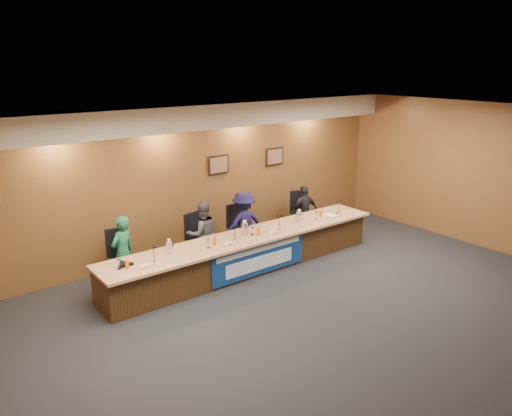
# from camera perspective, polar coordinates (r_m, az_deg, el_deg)

# --- Properties ---
(floor) EXTENTS (10.00, 10.00, 0.00)m
(floor) POSITION_cam_1_polar(r_m,az_deg,el_deg) (8.49, 8.91, -12.17)
(floor) COLOR black
(floor) RESTS_ON ground
(ceiling) EXTENTS (10.00, 8.00, 0.04)m
(ceiling) POSITION_cam_1_polar(r_m,az_deg,el_deg) (7.51, 10.01, 9.79)
(ceiling) COLOR silver
(ceiling) RESTS_ON wall_back
(wall_back) EXTENTS (10.00, 0.04, 3.20)m
(wall_back) POSITION_cam_1_polar(r_m,az_deg,el_deg) (10.86, -6.15, 3.41)
(wall_back) COLOR brown
(wall_back) RESTS_ON floor
(wall_right) EXTENTS (0.04, 8.00, 3.20)m
(wall_right) POSITION_cam_1_polar(r_m,az_deg,el_deg) (11.91, 26.15, 2.97)
(wall_right) COLOR brown
(wall_right) RESTS_ON floor
(soffit) EXTENTS (10.00, 0.50, 0.50)m
(soffit) POSITION_cam_1_polar(r_m,az_deg,el_deg) (10.42, -5.64, 10.41)
(soffit) COLOR beige
(soffit) RESTS_ON wall_back
(dais_body) EXTENTS (6.00, 0.80, 0.70)m
(dais_body) POSITION_cam_1_polar(r_m,az_deg,el_deg) (9.97, -1.05, -5.26)
(dais_body) COLOR #3D2510
(dais_body) RESTS_ON floor
(dais_top) EXTENTS (6.10, 0.95, 0.05)m
(dais_top) POSITION_cam_1_polar(r_m,az_deg,el_deg) (9.79, -0.89, -3.31)
(dais_top) COLOR tan
(dais_top) RESTS_ON dais_body
(banner) EXTENTS (2.20, 0.02, 0.65)m
(banner) POSITION_cam_1_polar(r_m,az_deg,el_deg) (9.65, 0.43, -5.82)
(banner) COLOR navy
(banner) RESTS_ON dais_body
(banner_text_upper) EXTENTS (2.00, 0.01, 0.10)m
(banner_text_upper) POSITION_cam_1_polar(r_m,az_deg,el_deg) (9.56, 0.48, -4.73)
(banner_text_upper) COLOR silver
(banner_text_upper) RESTS_ON banner
(banner_text_lower) EXTENTS (1.60, 0.01, 0.28)m
(banner_text_lower) POSITION_cam_1_polar(r_m,az_deg,el_deg) (9.67, 0.47, -6.28)
(banner_text_lower) COLOR silver
(banner_text_lower) RESTS_ON banner
(wall_photo_left) EXTENTS (0.52, 0.04, 0.42)m
(wall_photo_left) POSITION_cam_1_polar(r_m,az_deg,el_deg) (10.99, -4.33, 4.95)
(wall_photo_left) COLOR black
(wall_photo_left) RESTS_ON wall_back
(wall_photo_right) EXTENTS (0.52, 0.04, 0.42)m
(wall_photo_right) POSITION_cam_1_polar(r_m,az_deg,el_deg) (11.93, 2.12, 5.91)
(wall_photo_right) COLOR black
(wall_photo_right) RESTS_ON wall_back
(panelist_a) EXTENTS (0.60, 0.50, 1.39)m
(panelist_a) POSITION_cam_1_polar(r_m,az_deg,el_deg) (9.40, -14.96, -4.95)
(panelist_a) COLOR #185E3B
(panelist_a) RESTS_ON floor
(panelist_b) EXTENTS (0.76, 0.64, 1.38)m
(panelist_b) POSITION_cam_1_polar(r_m,az_deg,el_deg) (10.12, -6.10, -2.95)
(panelist_b) COLOR #49484D
(panelist_b) RESTS_ON floor
(panelist_c) EXTENTS (0.95, 0.61, 1.40)m
(panelist_c) POSITION_cam_1_polar(r_m,az_deg,el_deg) (10.65, -1.42, -1.79)
(panelist_c) COLOR #131038
(panelist_c) RESTS_ON floor
(panelist_d) EXTENTS (0.78, 0.40, 1.27)m
(panelist_d) POSITION_cam_1_polar(r_m,az_deg,el_deg) (11.75, 5.53, -0.43)
(panelist_d) COLOR black
(panelist_d) RESTS_ON floor
(office_chair_a) EXTENTS (0.54, 0.54, 0.08)m
(office_chair_a) POSITION_cam_1_polar(r_m,az_deg,el_deg) (9.57, -15.10, -5.97)
(office_chair_a) COLOR black
(office_chair_a) RESTS_ON floor
(office_chair_b) EXTENTS (0.58, 0.58, 0.08)m
(office_chair_b) POSITION_cam_1_polar(r_m,az_deg,el_deg) (10.27, -6.36, -3.90)
(office_chair_b) COLOR black
(office_chair_b) RESTS_ON floor
(office_chair_c) EXTENTS (0.52, 0.52, 0.08)m
(office_chair_c) POSITION_cam_1_polar(r_m,az_deg,el_deg) (10.80, -1.72, -2.76)
(office_chair_c) COLOR black
(office_chair_c) RESTS_ON floor
(office_chair_d) EXTENTS (0.63, 0.63, 0.08)m
(office_chair_d) POSITION_cam_1_polar(r_m,az_deg,el_deg) (11.87, 5.18, -1.02)
(office_chair_d) COLOR black
(office_chair_d) RESTS_ON floor
(nameplate_a) EXTENTS (0.24, 0.08, 0.10)m
(nameplate_a) POSITION_cam_1_polar(r_m,az_deg,el_deg) (8.48, -12.14, -6.44)
(nameplate_a) COLOR white
(nameplate_a) RESTS_ON dais_top
(microphone_a) EXTENTS (0.07, 0.07, 0.02)m
(microphone_a) POSITION_cam_1_polar(r_m,az_deg,el_deg) (8.66, -11.67, -6.16)
(microphone_a) COLOR black
(microphone_a) RESTS_ON dais_top
(juice_glass_a) EXTENTS (0.06, 0.06, 0.15)m
(juice_glass_a) POSITION_cam_1_polar(r_m,az_deg,el_deg) (8.52, -14.53, -6.27)
(juice_glass_a) COLOR #DF6300
(juice_glass_a) RESTS_ON dais_top
(water_glass_a) EXTENTS (0.08, 0.08, 0.18)m
(water_glass_a) POSITION_cam_1_polar(r_m,az_deg,el_deg) (8.52, -15.38, -6.23)
(water_glass_a) COLOR silver
(water_glass_a) RESTS_ON dais_top
(nameplate_b) EXTENTS (0.24, 0.08, 0.10)m
(nameplate_b) POSITION_cam_1_polar(r_m,az_deg,el_deg) (9.27, -2.68, -4.03)
(nameplate_b) COLOR white
(nameplate_b) RESTS_ON dais_top
(microphone_b) EXTENTS (0.07, 0.07, 0.02)m
(microphone_b) POSITION_cam_1_polar(r_m,az_deg,el_deg) (9.49, -2.60, -3.76)
(microphone_b) COLOR black
(microphone_b) RESTS_ON dais_top
(juice_glass_b) EXTENTS (0.06, 0.06, 0.15)m
(juice_glass_b) POSITION_cam_1_polar(r_m,az_deg,el_deg) (9.31, -4.77, -3.78)
(juice_glass_b) COLOR #DF6300
(juice_glass_b) RESTS_ON dais_top
(water_glass_b) EXTENTS (0.08, 0.08, 0.18)m
(water_glass_b) POSITION_cam_1_polar(r_m,az_deg,el_deg) (9.17, -5.47, -4.03)
(water_glass_b) COLOR silver
(water_glass_b) RESTS_ON dais_top
(nameplate_c) EXTENTS (0.24, 0.08, 0.10)m
(nameplate_c) POSITION_cam_1_polar(r_m,az_deg,el_deg) (9.84, 2.33, -2.78)
(nameplate_c) COLOR white
(nameplate_c) RESTS_ON dais_top
(microphone_c) EXTENTS (0.07, 0.07, 0.02)m
(microphone_c) POSITION_cam_1_polar(r_m,az_deg,el_deg) (10.10, 2.50, -2.49)
(microphone_c) COLOR black
(microphone_c) RESTS_ON dais_top
(juice_glass_c) EXTENTS (0.06, 0.06, 0.15)m
(juice_glass_c) POSITION_cam_1_polar(r_m,az_deg,el_deg) (9.81, 0.26, -2.64)
(juice_glass_c) COLOR #DF6300
(juice_glass_c) RESTS_ON dais_top
(water_glass_c) EXTENTS (0.08, 0.08, 0.18)m
(water_glass_c) POSITION_cam_1_polar(r_m,az_deg,el_deg) (9.78, -0.43, -2.62)
(water_glass_c) COLOR silver
(water_glass_c) RESTS_ON dais_top
(nameplate_d) EXTENTS (0.24, 0.08, 0.10)m
(nameplate_d) POSITION_cam_1_polar(r_m,az_deg,el_deg) (10.99, 9.32, -0.90)
(nameplate_d) COLOR white
(nameplate_d) RESTS_ON dais_top
(microphone_d) EXTENTS (0.07, 0.07, 0.02)m
(microphone_d) POSITION_cam_1_polar(r_m,az_deg,el_deg) (11.27, 9.23, -0.64)
(microphone_d) COLOR black
(microphone_d) RESTS_ON dais_top
(juice_glass_d) EXTENTS (0.06, 0.06, 0.15)m
(juice_glass_d) POSITION_cam_1_polar(r_m,az_deg,el_deg) (10.99, 7.41, -0.67)
(juice_glass_d) COLOR #DF6300
(juice_glass_d) RESTS_ON dais_top
(water_glass_d) EXTENTS (0.08, 0.08, 0.18)m
(water_glass_d) POSITION_cam_1_polar(r_m,az_deg,el_deg) (10.83, 6.93, -0.82)
(water_glass_d) COLOR silver
(water_glass_d) RESTS_ON dais_top
(carafe_left) EXTENTS (0.11, 0.11, 0.23)m
(carafe_left) POSITION_cam_1_polar(r_m,az_deg,el_deg) (8.98, -9.92, -4.49)
(carafe_left) COLOR silver
(carafe_left) RESTS_ON dais_top
(carafe_mid) EXTENTS (0.13, 0.13, 0.26)m
(carafe_mid) POSITION_cam_1_polar(r_m,az_deg,el_deg) (9.73, -1.32, -2.47)
(carafe_mid) COLOR silver
(carafe_mid) RESTS_ON dais_top
(carafe_right) EXTENTS (0.12, 0.12, 0.22)m
(carafe_right) POSITION_cam_1_polar(r_m,az_deg,el_deg) (10.62, 4.90, -1.01)
(carafe_right) COLOR silver
(carafe_right) RESTS_ON dais_top
(speakerphone) EXTENTS (0.32, 0.32, 0.05)m
(speakerphone) POSITION_cam_1_polar(r_m,az_deg,el_deg) (8.67, -14.83, -6.24)
(speakerphone) COLOR black
(speakerphone) RESTS_ON dais_top
(paper_stack) EXTENTS (0.26, 0.33, 0.01)m
(paper_stack) POSITION_cam_1_polar(r_m,az_deg,el_deg) (11.17, 8.61, -0.81)
(paper_stack) COLOR white
(paper_stack) RESTS_ON dais_top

